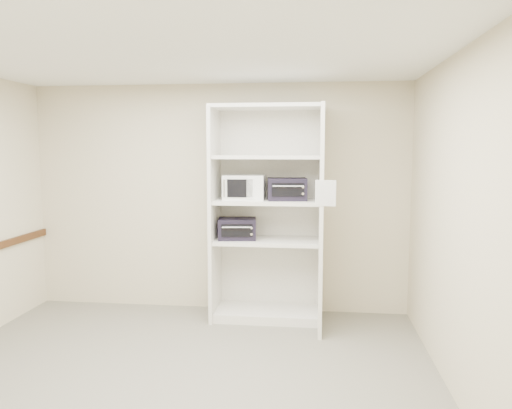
# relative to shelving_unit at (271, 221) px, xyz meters

# --- Properties ---
(floor) EXTENTS (4.50, 4.00, 0.01)m
(floor) POSITION_rel_shelving_unit_xyz_m (-0.67, -1.70, -1.13)
(floor) COLOR #615E52
(floor) RESTS_ON ground
(ceiling) EXTENTS (4.50, 4.00, 0.01)m
(ceiling) POSITION_rel_shelving_unit_xyz_m (-0.67, -1.70, 1.57)
(ceiling) COLOR white
(wall_back) EXTENTS (4.50, 0.02, 2.70)m
(wall_back) POSITION_rel_shelving_unit_xyz_m (-0.67, 0.30, 0.22)
(wall_back) COLOR beige
(wall_back) RESTS_ON ground
(wall_front) EXTENTS (4.50, 0.02, 2.70)m
(wall_front) POSITION_rel_shelving_unit_xyz_m (-0.67, -3.70, 0.22)
(wall_front) COLOR beige
(wall_front) RESTS_ON ground
(wall_right) EXTENTS (0.02, 4.00, 2.70)m
(wall_right) POSITION_rel_shelving_unit_xyz_m (1.58, -1.70, 0.22)
(wall_right) COLOR beige
(wall_right) RESTS_ON ground
(shelving_unit) EXTENTS (1.24, 0.92, 2.42)m
(shelving_unit) POSITION_rel_shelving_unit_xyz_m (0.00, 0.00, 0.00)
(shelving_unit) COLOR silver
(shelving_unit) RESTS_ON floor
(microwave) EXTENTS (0.47, 0.36, 0.28)m
(microwave) POSITION_rel_shelving_unit_xyz_m (-0.31, 0.02, 0.38)
(microwave) COLOR white
(microwave) RESTS_ON shelving_unit
(toaster_oven_upper) EXTENTS (0.46, 0.37, 0.25)m
(toaster_oven_upper) POSITION_rel_shelving_unit_xyz_m (0.18, -0.01, 0.36)
(toaster_oven_upper) COLOR black
(toaster_oven_upper) RESTS_ON shelving_unit
(toaster_oven_lower) EXTENTS (0.46, 0.37, 0.23)m
(toaster_oven_lower) POSITION_rel_shelving_unit_xyz_m (-0.39, -0.02, -0.09)
(toaster_oven_lower) COLOR black
(toaster_oven_lower) RESTS_ON shelving_unit
(paper_sign) EXTENTS (0.20, 0.02, 0.25)m
(paper_sign) POSITION_rel_shelving_unit_xyz_m (0.59, -0.63, 0.38)
(paper_sign) COLOR white
(paper_sign) RESTS_ON shelving_unit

